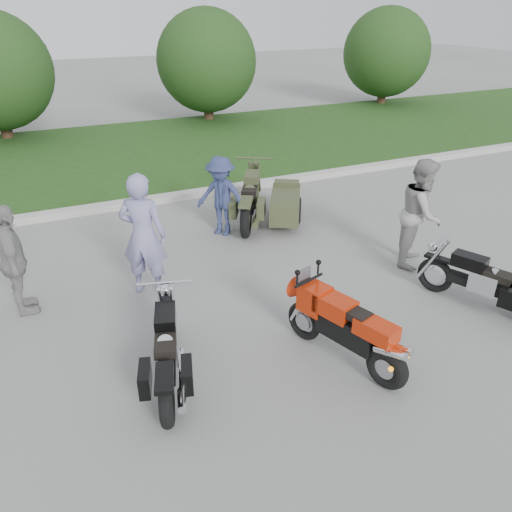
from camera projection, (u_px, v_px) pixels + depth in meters
name	position (u px, v px, depth m)	size (l,w,h in m)	color
ground	(269.00, 351.00, 6.62)	(80.00, 80.00, 0.00)	gray
curb	(155.00, 200.00, 11.44)	(60.00, 0.30, 0.15)	#B7B4AC
grass_strip	(120.00, 155.00, 14.80)	(60.00, 8.00, 0.14)	#305E20
tree_mid_right	(207.00, 61.00, 18.02)	(3.60, 3.60, 4.00)	#3F2B1C
tree_far_right	(386.00, 53.00, 20.97)	(3.60, 3.60, 4.00)	#3F2B1C
sportbike_red	(347.00, 328.00, 6.19)	(0.76, 1.83, 0.89)	black
cruiser_left	(167.00, 355.00, 5.90)	(0.71, 2.01, 0.79)	black
cruiser_right	(490.00, 286.00, 7.33)	(0.98, 1.93, 0.79)	black
cruiser_sidecar	(271.00, 203.00, 10.25)	(1.85, 2.26, 0.93)	black
person_stripe	(143.00, 235.00, 7.53)	(0.72, 0.47, 1.96)	#8483B2
person_grey	(421.00, 213.00, 8.47)	(0.91, 0.71, 1.86)	#9A9A95
person_denim	(221.00, 197.00, 9.60)	(1.01, 0.58, 1.57)	navy
person_back	(14.00, 261.00, 7.08)	(0.99, 0.41, 1.69)	gray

